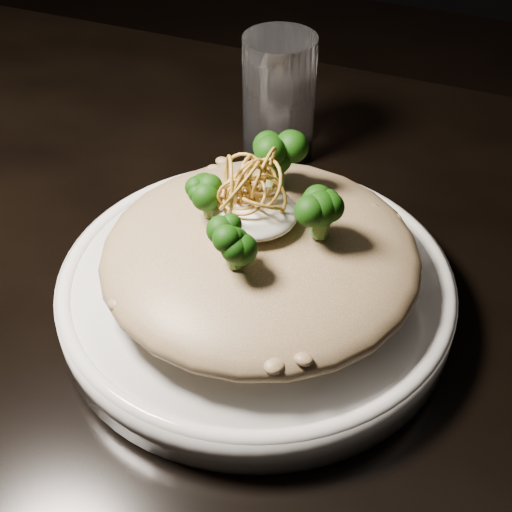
{
  "coord_description": "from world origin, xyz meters",
  "views": [
    {
      "loc": [
        0.26,
        -0.44,
        1.18
      ],
      "look_at": [
        0.1,
        -0.05,
        0.81
      ],
      "focal_mm": 50.0,
      "sensor_mm": 36.0,
      "label": 1
    }
  ],
  "objects": [
    {
      "name": "table",
      "position": [
        0.0,
        0.0,
        0.67
      ],
      "size": [
        1.1,
        0.8,
        0.75
      ],
      "color": "black",
      "rests_on": "ground"
    },
    {
      "name": "plate",
      "position": [
        0.1,
        -0.05,
        0.77
      ],
      "size": [
        0.32,
        0.32,
        0.03
      ],
      "primitive_type": "cylinder",
      "color": "white",
      "rests_on": "table"
    },
    {
      "name": "cheese",
      "position": [
        0.1,
        -0.05,
        0.85
      ],
      "size": [
        0.07,
        0.07,
        0.02
      ],
      "primitive_type": "ellipsoid",
      "color": "white",
      "rests_on": "risotto"
    },
    {
      "name": "broccoli",
      "position": [
        0.1,
        -0.04,
        0.86
      ],
      "size": [
        0.14,
        0.14,
        0.05
      ],
      "primitive_type": null,
      "color": "black",
      "rests_on": "risotto"
    },
    {
      "name": "risotto",
      "position": [
        0.1,
        -0.05,
        0.81
      ],
      "size": [
        0.25,
        0.25,
        0.06
      ],
      "primitive_type": "ellipsoid",
      "color": "brown",
      "rests_on": "plate"
    },
    {
      "name": "drinking_glass",
      "position": [
        0.03,
        0.18,
        0.82
      ],
      "size": [
        0.09,
        0.09,
        0.13
      ],
      "primitive_type": "cylinder",
      "rotation": [
        0.0,
        0.0,
        -0.16
      ],
      "color": "white",
      "rests_on": "table"
    },
    {
      "name": "shallots",
      "position": [
        0.09,
        -0.04,
        0.88
      ],
      "size": [
        0.07,
        0.07,
        0.04
      ],
      "primitive_type": null,
      "color": "#915F1E",
      "rests_on": "cheese"
    }
  ]
}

